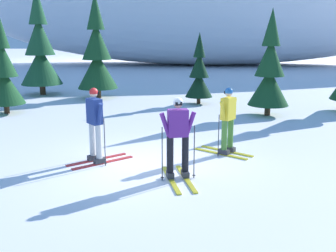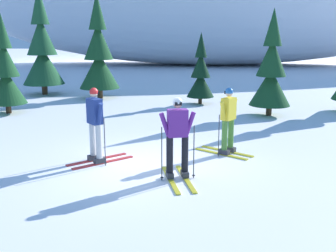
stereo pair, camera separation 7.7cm
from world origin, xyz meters
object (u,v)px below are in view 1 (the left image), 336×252
object	(u,v)px
pine_tree_center_left	(97,55)
pine_tree_far_left	(40,50)
skier_navy_jacket	(95,124)
pine_tree_center_right	(199,74)
pine_tree_left	(3,72)
pine_tree_right	(270,72)
skier_yellow_jacket	(228,120)
skier_purple_jacket	(178,137)

from	to	relation	value
pine_tree_center_left	pine_tree_far_left	bearing A→B (deg)	161.72
skier_navy_jacket	pine_tree_center_right	xyz separation A→B (m)	(2.74, 8.36, 0.32)
pine_tree_left	pine_tree_right	bearing A→B (deg)	0.53
pine_tree_center_right	pine_tree_right	world-z (taller)	pine_tree_right
pine_tree_far_left	pine_tree_center_right	distance (m)	8.11
pine_tree_center_left	pine_tree_center_right	bearing A→B (deg)	-15.04
skier_yellow_jacket	pine_tree_left	xyz separation A→B (m)	(-8.04, 4.98, 0.68)
pine_tree_far_left	pine_tree_center_right	size ratio (longest dim) A/B	1.69
pine_tree_right	skier_purple_jacket	bearing A→B (deg)	-115.12
pine_tree_far_left	pine_tree_center_right	xyz separation A→B (m)	(7.73, -2.26, -0.90)
pine_tree_left	pine_tree_right	xyz separation A→B (m)	(10.06, 0.09, 0.07)
skier_navy_jacket	pine_tree_right	bearing A→B (deg)	48.43
skier_yellow_jacket	pine_tree_right	size ratio (longest dim) A/B	0.44
skier_yellow_jacket	pine_tree_far_left	xyz separation A→B (m)	(-8.25, 9.74, 1.27)
pine_tree_far_left	pine_tree_center_left	bearing A→B (deg)	-18.28
skier_purple_jacket	pine_tree_center_right	bearing A→B (deg)	85.56
pine_tree_right	pine_tree_center_right	bearing A→B (deg)	136.69
pine_tree_left	pine_tree_far_left	bearing A→B (deg)	92.58
pine_tree_far_left	pine_tree_right	size ratio (longest dim) A/B	1.32
skier_navy_jacket	skier_yellow_jacket	bearing A→B (deg)	15.15
skier_yellow_jacket	pine_tree_center_left	xyz separation A→B (m)	(-5.24, 8.74, 1.11)
skier_navy_jacket	pine_tree_left	size ratio (longest dim) A/B	0.49
pine_tree_center_right	skier_navy_jacket	bearing A→B (deg)	-108.16
pine_tree_center_right	pine_tree_right	bearing A→B (deg)	-43.31
pine_tree_far_left	pine_tree_center_right	bearing A→B (deg)	-16.32
pine_tree_center_right	skier_yellow_jacket	bearing A→B (deg)	-86.00
skier_yellow_jacket	skier_navy_jacket	bearing A→B (deg)	-164.85
pine_tree_far_left	pine_tree_center_left	xyz separation A→B (m)	(3.02, -1.00, -0.16)
skier_navy_jacket	pine_tree_left	bearing A→B (deg)	129.15
pine_tree_left	pine_tree_center_right	size ratio (longest dim) A/B	1.23
skier_purple_jacket	pine_tree_center_right	world-z (taller)	pine_tree_center_right
skier_navy_jacket	pine_tree_center_left	world-z (taller)	pine_tree_center_left
skier_purple_jacket	pine_tree_center_left	bearing A→B (deg)	110.53
skier_yellow_jacket	pine_tree_far_left	size ratio (longest dim) A/B	0.33
pine_tree_right	skier_yellow_jacket	bearing A→B (deg)	-111.72
skier_purple_jacket	pine_tree_left	bearing A→B (deg)	134.59
skier_yellow_jacket	pine_tree_center_right	size ratio (longest dim) A/B	0.57
pine_tree_center_left	pine_tree_center_right	distance (m)	4.94
skier_yellow_jacket	pine_tree_center_right	bearing A→B (deg)	94.00
pine_tree_far_left	pine_tree_left	xyz separation A→B (m)	(0.21, -4.76, -0.59)
skier_navy_jacket	skier_yellow_jacket	size ratio (longest dim) A/B	1.06
skier_purple_jacket	pine_tree_center_left	size ratio (longest dim) A/B	0.37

